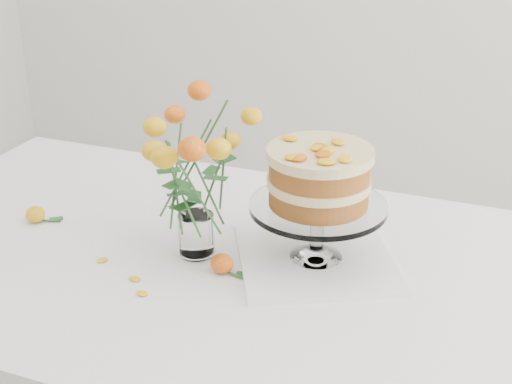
# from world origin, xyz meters

# --- Properties ---
(table) EXTENTS (1.43, 0.93, 0.76)m
(table) POSITION_xyz_m (0.00, 0.00, 0.67)
(table) COLOR tan
(table) RESTS_ON ground
(napkin) EXTENTS (0.42, 0.42, 0.01)m
(napkin) POSITION_xyz_m (0.29, 0.07, 0.76)
(napkin) COLOR white
(napkin) RESTS_ON table
(cake_stand) EXTENTS (0.28, 0.28, 0.25)m
(cake_stand) POSITION_xyz_m (0.29, 0.07, 0.93)
(cake_stand) COLOR silver
(cake_stand) RESTS_ON napkin
(rose_vase) EXTENTS (0.30, 0.30, 0.37)m
(rose_vase) POSITION_xyz_m (0.05, -0.00, 0.98)
(rose_vase) COLOR silver
(rose_vase) RESTS_ON table
(loose_rose_near) EXTENTS (0.08, 0.04, 0.04)m
(loose_rose_near) POSITION_xyz_m (-0.36, -0.00, 0.77)
(loose_rose_near) COLOR yellow
(loose_rose_near) RESTS_ON table
(loose_rose_far) EXTENTS (0.08, 0.05, 0.04)m
(loose_rose_far) POSITION_xyz_m (0.13, -0.05, 0.78)
(loose_rose_far) COLOR red
(loose_rose_far) RESTS_ON table
(stray_petal_a) EXTENTS (0.03, 0.02, 0.00)m
(stray_petal_a) POSITION_xyz_m (-0.12, -0.10, 0.76)
(stray_petal_a) COLOR #FDB410
(stray_petal_a) RESTS_ON table
(stray_petal_b) EXTENTS (0.03, 0.02, 0.00)m
(stray_petal_b) POSITION_xyz_m (-0.02, -0.14, 0.76)
(stray_petal_b) COLOR #FDB410
(stray_petal_b) RESTS_ON table
(stray_petal_c) EXTENTS (0.03, 0.02, 0.00)m
(stray_petal_c) POSITION_xyz_m (0.02, -0.18, 0.76)
(stray_petal_c) COLOR #FDB410
(stray_petal_c) RESTS_ON table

